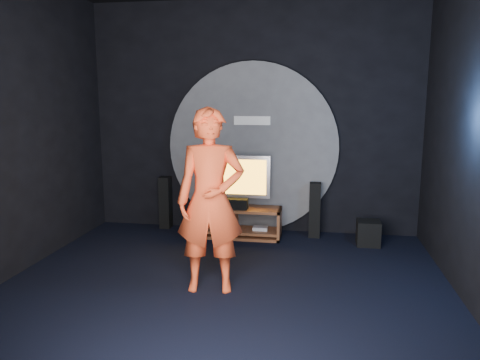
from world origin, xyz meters
name	(u,v)px	position (x,y,z in m)	size (l,w,h in m)	color
floor	(221,293)	(0.00, 0.00, 0.00)	(5.00, 5.00, 0.00)	black
back_wall	(253,118)	(0.00, 2.50, 1.75)	(5.00, 0.04, 3.50)	black
front_wall	(115,166)	(0.00, -2.50, 1.75)	(5.00, 0.04, 3.50)	black
wall_disc_panel	(253,148)	(0.00, 2.44, 1.30)	(2.60, 0.11, 2.60)	#515156
media_console	(236,224)	(-0.19, 2.05, 0.20)	(1.36, 0.45, 0.45)	#964E2E
tv	(236,179)	(-0.20, 2.12, 0.87)	(1.02, 0.22, 0.77)	silver
center_speaker	(234,204)	(-0.20, 1.96, 0.53)	(0.40, 0.15, 0.15)	black
remote	(200,207)	(-0.71, 1.93, 0.46)	(0.18, 0.05, 0.02)	black
tower_speaker_left	(165,203)	(-1.38, 2.35, 0.41)	(0.16, 0.18, 0.82)	black
tower_speaker_right	(315,210)	(0.97, 2.23, 0.41)	(0.16, 0.18, 0.82)	black
subwoofer	(368,233)	(1.73, 1.96, 0.18)	(0.32, 0.32, 0.35)	black
player	(210,201)	(-0.13, 0.11, 0.99)	(0.72, 0.47, 1.98)	#F54A21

